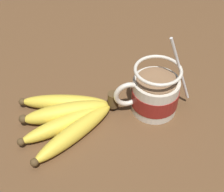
{
  "coord_description": "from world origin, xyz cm",
  "views": [
    {
      "loc": [
        7.9,
        39.38,
        45.06
      ],
      "look_at": [
        -0.8,
        0.11,
        7.18
      ],
      "focal_mm": 50.0,
      "sensor_mm": 36.0,
      "label": 1
    }
  ],
  "objects": [
    {
      "name": "table",
      "position": [
        0.0,
        0.0,
        1.52
      ],
      "size": [
        129.18,
        129.18,
        3.03
      ],
      "color": "brown",
      "rests_on": "ground"
    },
    {
      "name": "coffee_mug",
      "position": [
        -8.5,
        0.8,
        6.82
      ],
      "size": [
        14.63,
        8.57,
        15.41
      ],
      "color": "beige",
      "rests_on": "table"
    },
    {
      "name": "banana_bunch",
      "position": [
        7.29,
        0.96,
        4.62
      ],
      "size": [
        18.42,
        16.85,
        4.01
      ],
      "color": "#4C381E",
      "rests_on": "table"
    }
  ]
}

